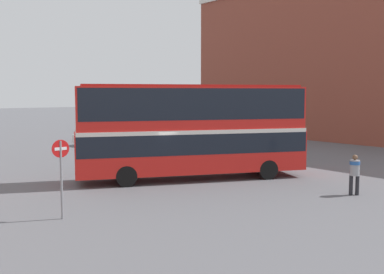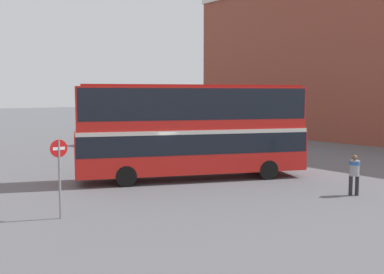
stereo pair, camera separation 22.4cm
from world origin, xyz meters
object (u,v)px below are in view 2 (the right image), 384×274
pedestrian_foreground (354,171)px  parked_car_kerb_near (99,136)px  no_entry_sign (59,166)px  double_decker_bus (192,126)px

pedestrian_foreground → parked_car_kerb_near: 24.09m
pedestrian_foreground → no_entry_sign: size_ratio=0.63×
pedestrian_foreground → parked_car_kerb_near: (0.34, 24.09, -0.31)m
double_decker_bus → pedestrian_foreground: bearing=-42.8°
double_decker_bus → no_entry_sign: size_ratio=4.18×
no_entry_sign → parked_car_kerb_near: bearing=60.0°
double_decker_bus → parked_car_kerb_near: bearing=102.6°
parked_car_kerb_near → no_entry_sign: 22.91m
double_decker_bus → pedestrian_foreground: 7.93m
parked_car_kerb_near → no_entry_sign: (-11.44, -19.83, 1.06)m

